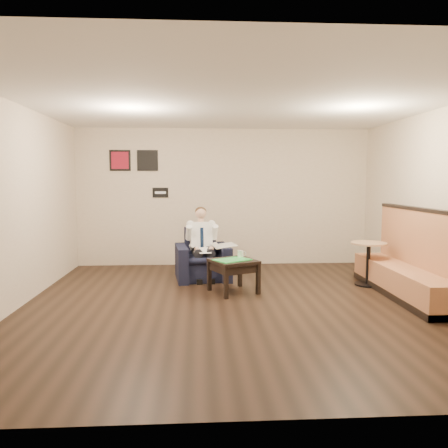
{
  "coord_description": "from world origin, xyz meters",
  "views": [
    {
      "loc": [
        -0.53,
        -6.0,
        1.75
      ],
      "look_at": [
        -0.1,
        1.2,
        1.03
      ],
      "focal_mm": 35.0,
      "sensor_mm": 36.0,
      "label": 1
    }
  ],
  "objects": [
    {
      "name": "banquette",
      "position": [
        2.59,
        0.34,
        0.66
      ],
      "size": [
        0.61,
        2.57,
        1.31
      ],
      "primitive_type": "cube",
      "color": "#AD6A43",
      "rests_on": "ground"
    },
    {
      "name": "armchair",
      "position": [
        -0.46,
        1.64,
        0.44
      ],
      "size": [
        1.02,
        1.02,
        0.89
      ],
      "primitive_type": "cube",
      "rotation": [
        0.0,
        0.0,
        0.12
      ],
      "color": "black",
      "rests_on": "ground"
    },
    {
      "name": "wall_left",
      "position": [
        -3.0,
        0.0,
        1.4
      ],
      "size": [
        0.02,
        6.0,
        2.8
      ],
      "primitive_type": "cube",
      "color": "beige",
      "rests_on": "ground"
    },
    {
      "name": "art_print_left",
      "position": [
        -2.1,
        2.98,
        2.15
      ],
      "size": [
        0.42,
        0.03,
        0.42
      ],
      "primitive_type": "cube",
      "color": "maroon",
      "rests_on": "wall_back"
    },
    {
      "name": "ceiling",
      "position": [
        0.0,
        0.0,
        2.8
      ],
      "size": [
        6.0,
        6.0,
        0.02
      ],
      "primitive_type": "cube",
      "color": "white",
      "rests_on": "wall_back"
    },
    {
      "name": "art_print_right",
      "position": [
        -1.55,
        2.98,
        2.15
      ],
      "size": [
        0.42,
        0.03,
        0.42
      ],
      "primitive_type": "cube",
      "color": "black",
      "rests_on": "wall_back"
    },
    {
      "name": "cafe_table",
      "position": [
        2.3,
        1.01,
        0.36
      ],
      "size": [
        0.74,
        0.74,
        0.72
      ],
      "primitive_type": "cylinder",
      "rotation": [
        0.0,
        0.0,
        -0.32
      ],
      "color": "tan",
      "rests_on": "ground"
    },
    {
      "name": "lap_papers",
      "position": [
        -0.43,
        1.43,
        0.55
      ],
      "size": [
        0.25,
        0.32,
        0.01
      ],
      "primitive_type": "cube",
      "rotation": [
        0.0,
        0.0,
        0.19
      ],
      "color": "white",
      "rests_on": "seated_man"
    },
    {
      "name": "wall_front",
      "position": [
        0.0,
        -3.0,
        1.4
      ],
      "size": [
        6.0,
        0.02,
        2.8
      ],
      "primitive_type": "cube",
      "color": "beige",
      "rests_on": "ground"
    },
    {
      "name": "smartphone",
      "position": [
        -0.01,
        0.87,
        0.52
      ],
      "size": [
        0.18,
        0.12,
        0.01
      ],
      "primitive_type": "cube",
      "rotation": [
        0.0,
        0.0,
        0.25
      ],
      "color": "black",
      "rests_on": "side_table"
    },
    {
      "name": "green_folder",
      "position": [
        -0.01,
        0.64,
        0.52
      ],
      "size": [
        0.63,
        0.59,
        0.01
      ],
      "primitive_type": "cube",
      "rotation": [
        0.0,
        0.0,
        0.57
      ],
      "color": "green",
      "rests_on": "side_table"
    },
    {
      "name": "seating_sign",
      "position": [
        -1.3,
        2.98,
        1.5
      ],
      "size": [
        0.32,
        0.02,
        0.2
      ],
      "primitive_type": "cube",
      "color": "black",
      "rests_on": "wall_back"
    },
    {
      "name": "wall_back",
      "position": [
        0.0,
        3.0,
        1.4
      ],
      "size": [
        6.0,
        0.02,
        2.8
      ],
      "primitive_type": "cube",
      "color": "beige",
      "rests_on": "ground"
    },
    {
      "name": "newspaper",
      "position": [
        -0.08,
        1.59,
        0.61
      ],
      "size": [
        0.46,
        0.54,
        0.01
      ],
      "primitive_type": "cube",
      "rotation": [
        0.0,
        0.0,
        0.17
      ],
      "color": "silver",
      "rests_on": "armchair"
    },
    {
      "name": "seated_man",
      "position": [
        -0.44,
        1.53,
        0.61
      ],
      "size": [
        0.68,
        0.93,
        1.22
      ],
      "primitive_type": null,
      "rotation": [
        0.0,
        0.0,
        0.12
      ],
      "color": "white",
      "rests_on": "armchair"
    },
    {
      "name": "coffee_mug",
      "position": [
        0.14,
        0.89,
        0.57
      ],
      "size": [
        0.12,
        0.12,
        0.11
      ],
      "primitive_type": "cylinder",
      "rotation": [
        0.0,
        0.0,
        0.43
      ],
      "color": "white",
      "rests_on": "side_table"
    },
    {
      "name": "wall_right",
      "position": [
        3.0,
        0.0,
        1.4
      ],
      "size": [
        0.02,
        6.0,
        2.8
      ],
      "primitive_type": "cube",
      "color": "beige",
      "rests_on": "ground"
    },
    {
      "name": "side_table",
      "position": [
        0.01,
        0.68,
        0.26
      ],
      "size": [
        0.84,
        0.84,
        0.52
      ],
      "primitive_type": "cube",
      "rotation": [
        0.0,
        0.0,
        0.43
      ],
      "color": "black",
      "rests_on": "ground"
    },
    {
      "name": "ground",
      "position": [
        0.0,
        0.0,
        0.0
      ],
      "size": [
        6.0,
        6.0,
        0.0
      ],
      "primitive_type": "plane",
      "color": "black",
      "rests_on": "ground"
    }
  ]
}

